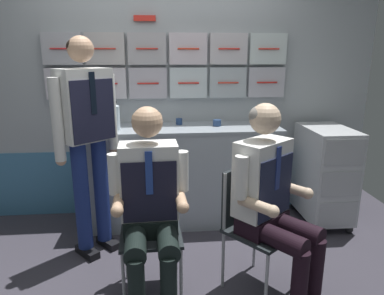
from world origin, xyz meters
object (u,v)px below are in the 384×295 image
folding_chair_right (251,215)px  crew_member_right (272,194)px  folding_chair_left (150,216)px  espresso_cup_small (217,123)px  service_trolley (324,172)px  crew_member_left (150,200)px  crew_member_standing (87,129)px  water_bottle_clear (91,118)px

folding_chair_right → crew_member_right: 0.25m
crew_member_right → folding_chair_left: bearing=168.1°
crew_member_right → espresso_cup_small: crew_member_right is taller
folding_chair_left → service_trolley: bearing=27.2°
folding_chair_right → crew_member_right: bearing=-51.8°
crew_member_left → crew_member_right: (0.78, -0.01, 0.01)m
service_trolley → folding_chair_left: bearing=-152.8°
folding_chair_left → crew_member_standing: bearing=133.9°
water_bottle_clear → crew_member_left: bearing=-63.3°
crew_member_right → espresso_cup_small: size_ratio=17.24×
folding_chair_left → crew_member_standing: (-0.48, 0.50, 0.51)m
folding_chair_right → espresso_cup_small: 1.13m
crew_member_standing → espresso_cup_small: (1.09, 0.50, -0.07)m
service_trolley → crew_member_left: bearing=-148.5°
crew_member_standing → espresso_cup_small: bearing=24.5°
crew_member_left → crew_member_right: crew_member_right is taller
folding_chair_right → crew_member_standing: 1.38m
water_bottle_clear → service_trolley: bearing=-0.9°
folding_chair_left → folding_chair_right: same height
folding_chair_right → service_trolley: bearing=42.9°
service_trolley → water_bottle_clear: water_bottle_clear is taller
service_trolley → folding_chair_right: size_ratio=1.10×
crew_member_standing → espresso_cup_small: 1.20m
water_bottle_clear → espresso_cup_small: size_ratio=3.33×
service_trolley → crew_member_right: (-0.85, -1.00, 0.23)m
folding_chair_right → folding_chair_left: bearing=176.5°
crew_member_right → water_bottle_clear: (-1.30, 1.04, 0.33)m
service_trolley → folding_chair_left: 1.84m
crew_member_standing → espresso_cup_small: crew_member_standing is taller
folding_chair_left → water_bottle_clear: 1.14m
water_bottle_clear → espresso_cup_small: 1.14m
folding_chair_right → crew_member_standing: crew_member_standing is taller
crew_member_left → folding_chair_right: bearing=9.7°
folding_chair_right → crew_member_right: crew_member_right is taller
crew_member_left → crew_member_right: bearing=-0.5°
folding_chair_right → water_bottle_clear: 1.60m
folding_chair_left → espresso_cup_small: (0.61, 1.00, 0.45)m
service_trolley → crew_member_standing: bearing=-170.8°
service_trolley → folding_chair_right: service_trolley is taller
crew_member_standing → folding_chair_left: bearing=-46.1°
service_trolley → crew_member_left: crew_member_left is taller
folding_chair_right → crew_member_right: size_ratio=0.65×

